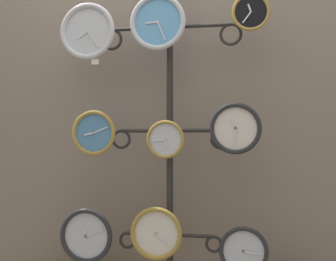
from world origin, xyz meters
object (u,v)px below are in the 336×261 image
(clock_top_left, at_px, (88,31))
(clock_top_center, at_px, (158,22))
(clock_bottom_right, at_px, (244,251))
(clock_top_right, at_px, (251,12))
(clock_middle_center, at_px, (166,139))
(display_stand, at_px, (170,199))
(clock_middle_right, at_px, (235,129))
(clock_middle_left, at_px, (94,133))
(clock_bottom_center, at_px, (156,233))
(clock_bottom_left, at_px, (86,236))

(clock_top_left, xyz_separation_m, clock_top_center, (0.39, -0.01, 0.03))
(clock_top_center, relative_size, clock_bottom_right, 1.21)
(clock_top_right, bearing_deg, clock_middle_center, 179.90)
(clock_middle_center, bearing_deg, display_stand, 85.21)
(clock_middle_right, bearing_deg, clock_top_left, -179.90)
(clock_middle_left, distance_m, clock_middle_right, 0.75)
(clock_top_right, distance_m, clock_bottom_right, 1.21)
(clock_top_right, distance_m, clock_bottom_center, 1.23)
(clock_top_center, xyz_separation_m, clock_middle_right, (0.40, 0.01, -0.56))
(clock_bottom_center, bearing_deg, clock_middle_right, 3.74)
(clock_top_left, height_order, clock_middle_center, clock_top_left)
(clock_bottom_left, bearing_deg, clock_top_center, 2.80)
(clock_top_right, height_order, clock_middle_center, clock_top_right)
(clock_top_left, relative_size, clock_top_right, 1.59)
(clock_middle_left, bearing_deg, clock_middle_center, 2.54)
(clock_top_center, xyz_separation_m, clock_middle_center, (0.04, 0.01, -0.62))
(clock_top_right, height_order, clock_bottom_center, clock_top_right)
(clock_top_right, bearing_deg, clock_middle_right, -177.49)
(display_stand, distance_m, clock_bottom_center, 0.20)
(clock_top_right, xyz_separation_m, clock_bottom_right, (-0.04, -0.02, -1.21))
(clock_bottom_left, distance_m, clock_bottom_right, 0.83)
(clock_middle_center, bearing_deg, clock_bottom_left, -175.87)
(clock_middle_center, bearing_deg, clock_top_left, -179.25)
(clock_top_center, relative_size, clock_middle_center, 1.48)
(clock_bottom_right, bearing_deg, clock_top_left, 178.93)
(clock_bottom_right, bearing_deg, clock_bottom_center, -178.76)
(clock_top_left, distance_m, clock_bottom_center, 1.14)
(clock_top_left, height_order, clock_bottom_center, clock_top_left)
(clock_top_center, distance_m, clock_bottom_right, 1.26)
(display_stand, bearing_deg, clock_bottom_right, -14.36)
(clock_middle_center, bearing_deg, clock_top_center, -163.11)
(clock_bottom_left, height_order, clock_bottom_right, clock_bottom_left)
(clock_middle_right, bearing_deg, clock_middle_left, -179.01)
(display_stand, height_order, clock_top_left, display_stand)
(clock_bottom_left, bearing_deg, clock_bottom_right, 0.66)
(display_stand, relative_size, clock_bottom_center, 7.10)
(clock_bottom_left, bearing_deg, clock_middle_right, 1.92)
(clock_top_center, bearing_deg, clock_middle_right, 1.08)
(display_stand, height_order, clock_top_right, display_stand)
(clock_middle_left, xyz_separation_m, clock_bottom_center, (0.35, -0.01, -0.52))
(clock_top_center, relative_size, clock_middle_right, 1.13)
(display_stand, height_order, clock_middle_left, display_stand)
(clock_middle_left, distance_m, clock_bottom_center, 0.63)
(clock_top_right, height_order, clock_middle_left, clock_top_right)
(clock_middle_left, height_order, clock_middle_center, clock_middle_left)
(clock_top_left, xyz_separation_m, clock_bottom_right, (0.84, -0.02, -1.15))
(clock_top_center, bearing_deg, clock_middle_center, 16.89)
(clock_top_center, xyz_separation_m, clock_bottom_left, (-0.39, -0.02, -1.13))
(clock_middle_left, bearing_deg, clock_top_center, 0.88)
(display_stand, height_order, clock_middle_center, display_stand)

